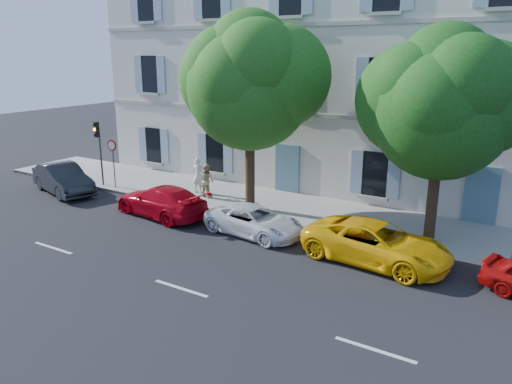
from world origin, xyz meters
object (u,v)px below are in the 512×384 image
Objects in this scene: car_yellow_supercar at (377,243)px; traffic_light at (98,140)px; pedestrian_b at (207,180)px; car_white_coupe at (255,221)px; road_sign at (113,153)px; tree_left at (250,88)px; pedestrian_a at (198,175)px; car_dark_sedan at (63,179)px; tree_right at (441,111)px; car_red_coupe at (161,201)px.

traffic_light reaches higher than car_yellow_supercar.
pedestrian_b is at bearing 11.78° from traffic_light.
car_white_coupe is 1.64× the size of road_sign.
pedestrian_a is at bearing 167.76° from tree_left.
tree_left is 5.65m from pedestrian_a.
car_dark_sedan is 1.10× the size of car_white_coupe.
tree_right reaches higher than traffic_light.
traffic_light reaches higher than pedestrian_a.
car_dark_sedan is at bearing 20.53° from pedestrian_a.
pedestrian_a is at bearing 64.82° from car_white_coupe.
tree_left reaches higher than car_yellow_supercar.
tree_left is at bearing 41.77° from car_white_coupe.
tree_right is 15.67m from road_sign.
tree_right reaches higher than pedestrian_a.
car_dark_sedan reaches higher than car_red_coupe.
car_dark_sedan is at bearing -136.49° from road_sign.
tree_left is at bearing 139.10° from car_red_coupe.
pedestrian_a is (-0.62, 3.32, 0.34)m from car_red_coupe.
road_sign is at bearing -176.60° from tree_right.
tree_left is 7.70m from tree_right.
tree_right is at bearing -65.21° from car_dark_sedan.
car_yellow_supercar is 8.43m from tree_left.
tree_right is at bearing 111.87° from car_red_coupe.
road_sign is (-14.25, 1.65, 1.23)m from car_yellow_supercar.
car_dark_sedan is at bearing 33.61° from pedestrian_b.
road_sign is (-9.40, 1.61, 1.36)m from car_white_coupe.
road_sign is at bearing 23.91° from pedestrian_b.
traffic_light is at bearing -99.52° from car_red_coupe.
car_yellow_supercar is 3.10× the size of pedestrian_b.
tree_left is at bearing -59.26° from car_dark_sedan.
pedestrian_b is at bearing 13.55° from road_sign.
tree_left is (-1.72, 2.37, 4.82)m from car_white_coupe.
pedestrian_b is at bearing 171.03° from tree_left.
car_red_coupe is at bearing 96.29° from car_yellow_supercar.
car_red_coupe is at bearing -74.66° from car_dark_sedan.
traffic_light is (-5.74, 1.76, 1.86)m from car_red_coupe.
pedestrian_b is (-10.40, 0.28, -3.94)m from tree_right.
car_yellow_supercar is at bearing -20.21° from tree_left.
car_red_coupe is 1.40× the size of traffic_light.
car_dark_sedan is 7.35m from pedestrian_b.
car_red_coupe is 11.70m from tree_right.
road_sign reaches higher than car_red_coupe.
traffic_light is at bearing 9.07° from pedestrian_a.
car_dark_sedan is at bearing -116.96° from traffic_light.
car_white_coupe is 5.27m from pedestrian_b.
road_sign reaches higher than car_yellow_supercar.
tree_right is 16.51m from traffic_light.
tree_left is at bearing 159.85° from pedestrian_a.
car_red_coupe is 6.29m from traffic_light.
tree_left is at bearing -178.61° from pedestrian_b.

